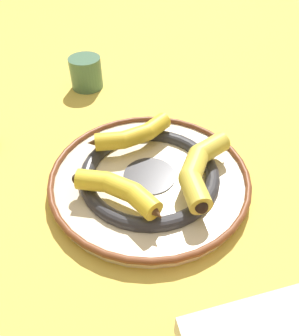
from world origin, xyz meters
The scene contains 6 objects.
ground_plane centered at (0.00, 0.00, 0.00)m, with size 2.80×2.80×0.00m, color gold.
decorative_bowl centered at (0.00, -0.04, 0.02)m, with size 0.38×0.38×0.04m.
banana_a centered at (0.08, -0.01, 0.05)m, with size 0.10×0.17×0.04m.
banana_b centered at (-0.01, -0.13, 0.06)m, with size 0.20×0.12×0.04m.
banana_c centered at (-0.07, 0.01, 0.05)m, with size 0.11×0.16×0.04m.
coffee_mug centered at (0.37, 0.12, 0.04)m, with size 0.13×0.08×0.08m.
Camera 1 is at (-0.44, -0.03, 0.45)m, focal length 35.00 mm.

